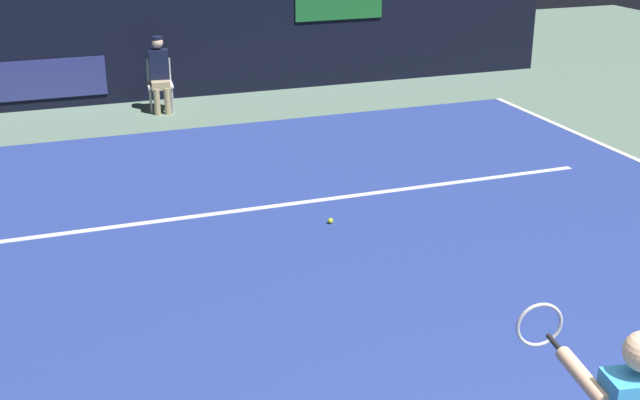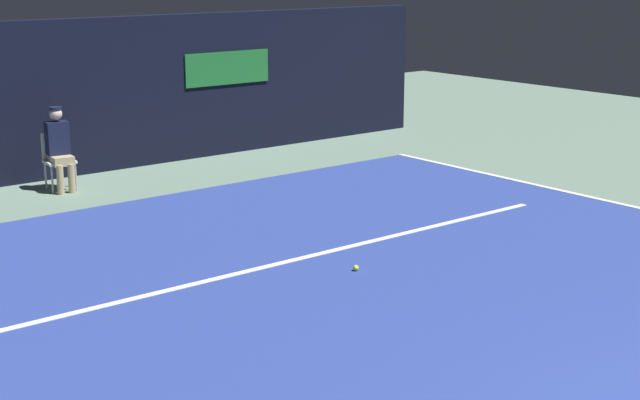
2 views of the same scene
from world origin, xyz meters
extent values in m
plane|color=slate|center=(0.00, 4.94, 0.00)|extent=(31.11, 31.11, 0.00)
cube|color=navy|center=(0.00, 4.94, 0.01)|extent=(10.89, 11.89, 0.01)
cube|color=white|center=(0.00, 7.02, 0.01)|extent=(8.50, 0.10, 0.01)
cube|color=black|center=(0.00, 13.18, 1.30)|extent=(15.03, 0.30, 2.60)
cube|color=#1E6B2D|center=(3.01, 13.02, 1.60)|extent=(1.80, 0.04, 0.60)
cube|color=white|center=(-0.69, 12.23, 0.46)|extent=(0.48, 0.44, 0.04)
cube|color=white|center=(-0.67, 12.42, 0.69)|extent=(0.42, 0.07, 0.42)
cylinder|color=#B2B2B7|center=(-0.89, 12.08, 0.23)|extent=(0.03, 0.03, 0.46)
cylinder|color=#B2B2B7|center=(-0.52, 12.04, 0.23)|extent=(0.03, 0.03, 0.46)
cylinder|color=#B2B2B7|center=(-0.85, 12.41, 0.23)|extent=(0.03, 0.03, 0.46)
cylinder|color=#B2B2B7|center=(-0.48, 12.37, 0.23)|extent=(0.03, 0.03, 0.46)
cube|color=tan|center=(-0.70, 12.15, 0.50)|extent=(0.36, 0.43, 0.14)
cylinder|color=tan|center=(-0.80, 11.98, 0.23)|extent=(0.11, 0.11, 0.46)
cylinder|color=tan|center=(-0.62, 11.96, 0.23)|extent=(0.11, 0.11, 0.46)
cube|color=#141933|center=(-0.68, 12.27, 0.83)|extent=(0.36, 0.26, 0.52)
sphere|color=beige|center=(-0.68, 12.27, 1.21)|extent=(0.20, 0.20, 0.20)
cylinder|color=#141933|center=(-0.68, 12.27, 1.30)|extent=(0.19, 0.19, 0.04)
sphere|color=#CCE033|center=(0.29, 6.25, 0.05)|extent=(0.07, 0.07, 0.07)
camera|label=1|loc=(-3.03, -2.50, 3.91)|focal=47.30mm
camera|label=2|loc=(-6.67, -1.73, 3.54)|focal=53.56mm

